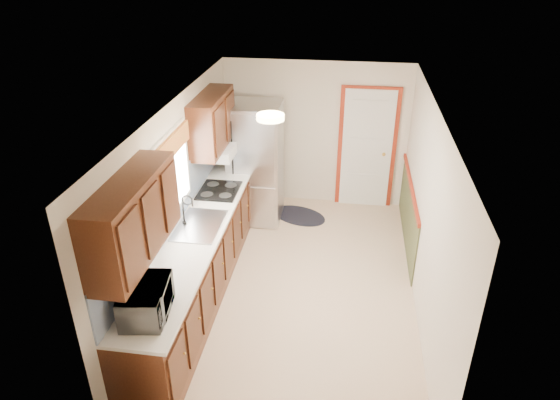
% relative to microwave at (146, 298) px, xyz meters
% --- Properties ---
extents(room_shell, '(3.20, 5.20, 2.52)m').
position_rel_microwave_xyz_m(room_shell, '(1.20, 1.85, 0.06)').
color(room_shell, beige).
rests_on(room_shell, ground).
extents(kitchen_run, '(0.63, 4.00, 2.20)m').
position_rel_microwave_xyz_m(kitchen_run, '(-0.04, 1.56, -0.33)').
color(kitchen_run, '#3E1B0E').
rests_on(kitchen_run, ground).
extents(back_wall_trim, '(1.12, 2.30, 2.08)m').
position_rel_microwave_xyz_m(back_wall_trim, '(2.19, 4.06, -0.25)').
color(back_wall_trim, maroon).
rests_on(back_wall_trim, ground).
extents(ceiling_fixture, '(0.30, 0.30, 0.06)m').
position_rel_microwave_xyz_m(ceiling_fixture, '(0.90, 1.65, 1.22)').
color(ceiling_fixture, '#FFD88C').
rests_on(ceiling_fixture, room_shell).
extents(microwave, '(0.40, 0.62, 0.39)m').
position_rel_microwave_xyz_m(microwave, '(0.00, 0.00, 0.00)').
color(microwave, white).
rests_on(microwave, kitchen_run).
extents(refrigerator, '(0.80, 0.80, 1.90)m').
position_rel_microwave_xyz_m(refrigerator, '(0.34, 3.60, -0.19)').
color(refrigerator, '#B7B7BC').
rests_on(refrigerator, ground).
extents(rug, '(1.07, 0.91, 0.01)m').
position_rel_microwave_xyz_m(rug, '(1.02, 3.72, -1.13)').
color(rug, black).
rests_on(rug, ground).
extents(cooktop, '(0.54, 0.64, 0.02)m').
position_rel_microwave_xyz_m(cooktop, '(0.01, 2.60, -0.19)').
color(cooktop, black).
rests_on(cooktop, kitchen_run).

